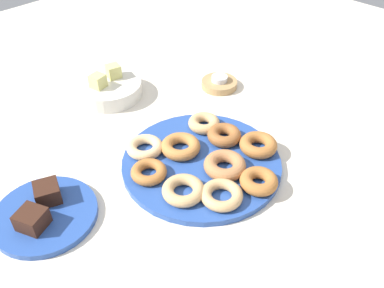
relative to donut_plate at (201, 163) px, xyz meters
The scene contains 20 objects.
ground_plane 0.01m from the donut_plate, ahead, with size 2.40×2.40×0.00m, color beige.
donut_plate is the anchor object (origin of this frame).
donut_0 0.06m from the donut_plate, 79.00° to the right, with size 0.09×0.09×0.03m, color #B27547.
donut_1 0.13m from the donut_plate, 120.69° to the left, with size 0.08×0.08×0.02m, color #EABC84.
donut_2 0.09m from the donut_plate, ahead, with size 0.08×0.08×0.03m, color #995B2D.
donut_3 0.13m from the donut_plate, 117.61° to the right, with size 0.09×0.09×0.02m, color tan.
donut_4 0.13m from the donut_plate, 40.66° to the left, with size 0.08×0.08×0.03m, color tan.
donut_5 0.11m from the donut_plate, 155.93° to the right, with size 0.09×0.09×0.02m, color tan.
donut_6 0.14m from the donut_plate, 29.58° to the right, with size 0.09×0.09×0.03m, color #AD6B33.
donut_7 0.14m from the donut_plate, 79.99° to the right, with size 0.08×0.08×0.03m, color #AD6B33.
donut_8 0.13m from the donut_plate, 158.40° to the left, with size 0.08×0.08×0.02m, color #AD6B33.
donut_9 0.06m from the donut_plate, 100.01° to the left, with size 0.09×0.09×0.03m, color #BC7A3D.
cake_plate 0.35m from the donut_plate, 160.59° to the left, with size 0.20×0.20×0.01m, color #284C9E.
brownie_near 0.37m from the donut_plate, 164.41° to the left, with size 0.05×0.05×0.04m, color #381E14.
brownie_far 0.33m from the donut_plate, 154.96° to the left, with size 0.05×0.05×0.04m, color #381E14.
candle_holder 0.34m from the donut_plate, 34.76° to the left, with size 0.10×0.10×0.02m, color tan.
tealight 0.34m from the donut_plate, 34.76° to the left, with size 0.05×0.05×0.01m, color silver.
fruit_bowl 0.39m from the donut_plate, 85.52° to the left, with size 0.18×0.18×0.04m, color silver.
melon_chunk_left 0.39m from the donut_plate, 90.29° to the left, with size 0.04×0.04×0.04m, color #DBD67A.
melon_chunk_right 0.41m from the donut_plate, 81.12° to the left, with size 0.04×0.04×0.04m, color #DBD67A.
Camera 1 is at (-0.50, -0.46, 0.63)m, focal length 38.17 mm.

